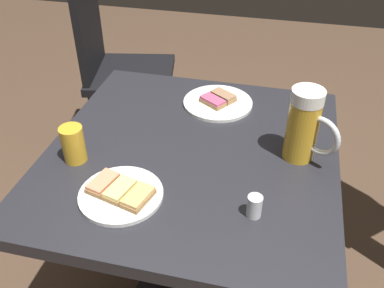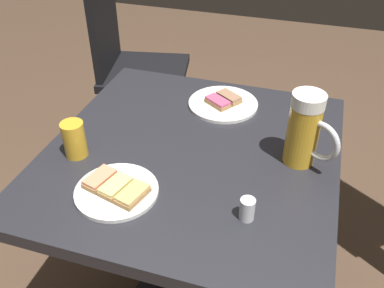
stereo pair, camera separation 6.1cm
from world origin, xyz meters
TOP-DOWN VIEW (x-y plane):
  - cafe_table at (0.00, 0.00)m, footprint 0.75×0.78m
  - plate_near at (0.12, 0.21)m, footprint 0.19×0.19m
  - plate_far at (-0.02, -0.24)m, footprint 0.21×0.21m
  - beer_mug at (-0.27, -0.04)m, footprint 0.13×0.10m
  - beer_glass_small at (0.28, 0.11)m, footprint 0.06×0.06m
  - salt_shaker at (-0.18, 0.20)m, footprint 0.03×0.03m
  - cafe_chair at (0.55, -0.79)m, footprint 0.45×0.45m

SIDE VIEW (x-z plane):
  - cafe_chair at x=0.55m, z-range 0.07..0.98m
  - cafe_table at x=0.00m, z-range 0.21..0.91m
  - plate_far at x=-0.02m, z-range 0.70..0.73m
  - plate_near at x=0.12m, z-range 0.70..0.73m
  - salt_shaker at x=-0.18m, z-range 0.71..0.76m
  - beer_glass_small at x=0.28m, z-range 0.71..0.80m
  - beer_mug at x=-0.27m, z-range 0.71..0.90m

